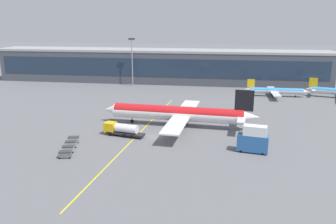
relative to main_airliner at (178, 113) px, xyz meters
The scene contains 12 objects.
ground_plane 11.83m from the main_airliner, 115.99° to the right, with size 700.00×700.00×0.00m, color slate.
apron_lead_in_line 12.93m from the main_airliner, 139.18° to the right, with size 0.30×80.00×0.01m, color yellow.
terminal_building 71.54m from the main_airliner, 104.51° to the left, with size 157.58×17.44×15.50m.
main_airliner is the anchor object (origin of this frame).
fuel_tanker 17.21m from the main_airliner, 141.64° to the right, with size 11.08×4.63×3.25m.
catering_lift 25.74m from the main_airliner, 41.79° to the right, with size 7.13×3.64×6.30m.
baggage_cart_0 34.31m from the main_airliner, 128.63° to the right, with size 2.93×2.13×1.48m.
baggage_cart_1 32.43m from the main_airliner, 133.09° to the right, with size 2.93×2.13×1.48m.
baggage_cart_2 30.77m from the main_airliner, 138.07° to the right, with size 2.93×2.13×1.48m.
baggage_cart_3 29.37m from the main_airliner, 143.57° to the right, with size 2.93×2.13×1.48m.
commuter_jet_near 54.97m from the main_airliner, 53.56° to the left, with size 24.51×19.40×6.56m.
apron_light_mast_0 64.33m from the main_airliner, 116.17° to the left, with size 2.80×0.50×21.28m.
Camera 1 is at (16.48, -81.92, 29.03)m, focal length 36.75 mm.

